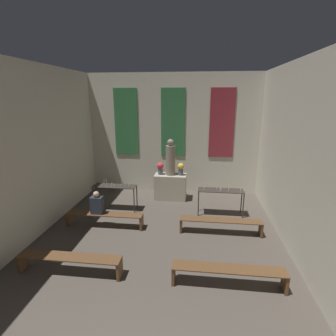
# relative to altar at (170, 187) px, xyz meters

# --- Properties ---
(wall_back) EXTENTS (7.12, 0.16, 4.82)m
(wall_back) POSITION_rel_altar_xyz_m (0.00, 0.97, 1.94)
(wall_back) COLOR beige
(wall_back) RESTS_ON ground_plane
(wall_left) EXTENTS (0.12, 9.62, 4.82)m
(wall_left) POSITION_rel_altar_xyz_m (-3.50, -3.78, 1.92)
(wall_left) COLOR beige
(wall_left) RESTS_ON ground_plane
(wall_right) EXTENTS (0.12, 9.62, 4.82)m
(wall_right) POSITION_rel_altar_xyz_m (3.50, -3.78, 1.92)
(wall_right) COLOR beige
(wall_right) RESTS_ON ground_plane
(altar) EXTENTS (1.22, 0.62, 0.98)m
(altar) POSITION_rel_altar_xyz_m (0.00, 0.00, 0.00)
(altar) COLOR #ADA38E
(altar) RESTS_ON ground_plane
(statue) EXTENTS (0.36, 0.36, 1.39)m
(statue) POSITION_rel_altar_xyz_m (0.00, 0.00, 1.13)
(statue) COLOR gray
(statue) RESTS_ON altar
(flower_vase_left) EXTENTS (0.25, 0.25, 0.47)m
(flower_vase_left) POSITION_rel_altar_xyz_m (-0.40, 0.00, 0.76)
(flower_vase_left) COLOR #4C5666
(flower_vase_left) RESTS_ON altar
(flower_vase_right) EXTENTS (0.25, 0.25, 0.47)m
(flower_vase_right) POSITION_rel_altar_xyz_m (0.40, 0.00, 0.76)
(flower_vase_right) COLOR #4C5666
(flower_vase_right) RESTS_ON altar
(candle_rack_left) EXTENTS (1.52, 0.47, 1.08)m
(candle_rack_left) POSITION_rel_altar_xyz_m (-1.84, -1.23, 0.28)
(candle_rack_left) COLOR #332D28
(candle_rack_left) RESTS_ON ground_plane
(candle_rack_right) EXTENTS (1.52, 0.47, 1.08)m
(candle_rack_right) POSITION_rel_altar_xyz_m (1.84, -1.23, 0.28)
(candle_rack_right) COLOR #332D28
(candle_rack_right) RESTS_ON ground_plane
(pew_second_left) EXTENTS (2.37, 0.36, 0.44)m
(pew_second_left) POSITION_rel_altar_xyz_m (-1.76, -4.80, -0.16)
(pew_second_left) COLOR brown
(pew_second_left) RESTS_ON ground_plane
(pew_second_right) EXTENTS (2.37, 0.36, 0.44)m
(pew_second_right) POSITION_rel_altar_xyz_m (1.76, -4.80, -0.16)
(pew_second_right) COLOR brown
(pew_second_right) RESTS_ON ground_plane
(pew_back_left) EXTENTS (2.37, 0.36, 0.44)m
(pew_back_left) POSITION_rel_altar_xyz_m (-1.76, -2.55, -0.16)
(pew_back_left) COLOR brown
(pew_back_left) RESTS_ON ground_plane
(pew_back_right) EXTENTS (2.37, 0.36, 0.44)m
(pew_back_right) POSITION_rel_altar_xyz_m (1.76, -2.55, -0.16)
(pew_back_right) COLOR brown
(pew_back_right) RESTS_ON ground_plane
(person_seated) EXTENTS (0.36, 0.24, 0.71)m
(person_seated) POSITION_rel_altar_xyz_m (-1.97, -2.55, 0.25)
(person_seated) COLOR #282D38
(person_seated) RESTS_ON pew_back_left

